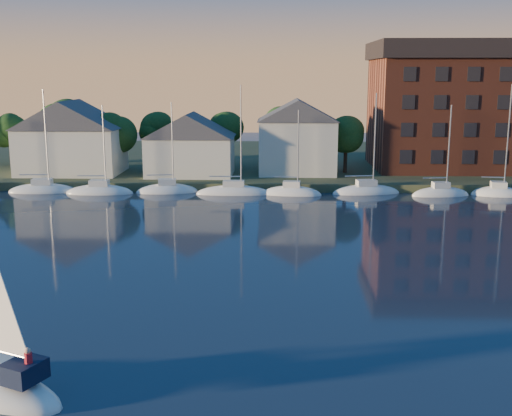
{
  "coord_description": "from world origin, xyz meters",
  "views": [
    {
      "loc": [
        5.3,
        -26.13,
        14.08
      ],
      "look_at": [
        3.73,
        22.0,
        3.95
      ],
      "focal_mm": 45.0,
      "sensor_mm": 36.0,
      "label": 1
    }
  ],
  "objects_px": {
    "clubhouse_west": "(71,136)",
    "clubhouse_east": "(297,136)",
    "condo_block": "(484,105)",
    "clubhouse_centre": "(190,143)"
  },
  "relations": [
    {
      "from": "condo_block",
      "to": "clubhouse_centre",
      "type": "bearing_deg",
      "value": -168.76
    },
    {
      "from": "clubhouse_west",
      "to": "condo_block",
      "type": "relative_size",
      "value": 0.44
    },
    {
      "from": "clubhouse_east",
      "to": "clubhouse_west",
      "type": "bearing_deg",
      "value": -178.09
    },
    {
      "from": "clubhouse_west",
      "to": "clubhouse_east",
      "type": "relative_size",
      "value": 1.3
    },
    {
      "from": "clubhouse_west",
      "to": "condo_block",
      "type": "xyz_separation_m",
      "value": [
        56.0,
        6.95,
        3.86
      ]
    },
    {
      "from": "condo_block",
      "to": "clubhouse_east",
      "type": "bearing_deg",
      "value": -167.11
    },
    {
      "from": "clubhouse_centre",
      "to": "clubhouse_east",
      "type": "bearing_deg",
      "value": 8.13
    },
    {
      "from": "clubhouse_centre",
      "to": "condo_block",
      "type": "xyz_separation_m",
      "value": [
        40.0,
        7.95,
        4.66
      ]
    },
    {
      "from": "clubhouse_west",
      "to": "clubhouse_centre",
      "type": "relative_size",
      "value": 1.18
    },
    {
      "from": "clubhouse_centre",
      "to": "condo_block",
      "type": "relative_size",
      "value": 0.37
    }
  ]
}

